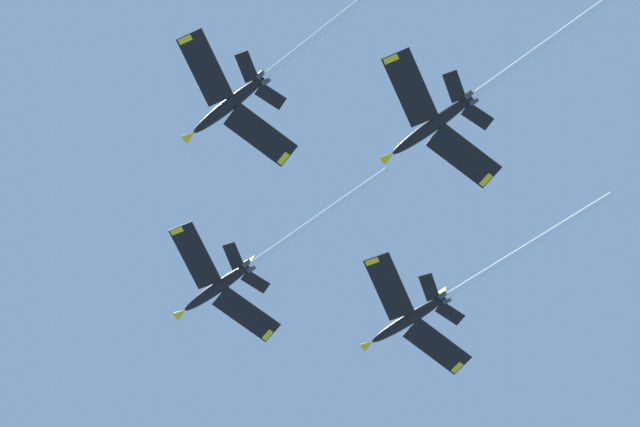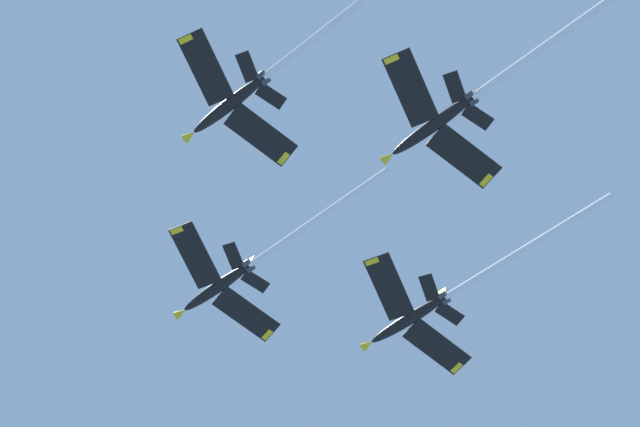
% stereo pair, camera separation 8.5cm
% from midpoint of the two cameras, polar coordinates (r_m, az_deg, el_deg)
% --- Properties ---
extents(jet_lead, '(29.70, 24.88, 8.38)m').
position_cam_midpoint_polar(jet_lead, '(129.20, -4.83, -3.52)').
color(jet_lead, black).
extents(jet_left_wing, '(28.10, 23.82, 8.21)m').
position_cam_midpoint_polar(jet_left_wing, '(119.37, -3.79, 7.58)').
color(jet_left_wing, black).
extents(jet_right_wing, '(31.40, 25.67, 8.02)m').
position_cam_midpoint_polar(jet_right_wing, '(127.37, 6.97, -5.13)').
color(jet_right_wing, black).
extents(jet_slot, '(28.50, 24.31, 8.09)m').
position_cam_midpoint_polar(jet_slot, '(116.80, 8.51, 6.47)').
color(jet_slot, black).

